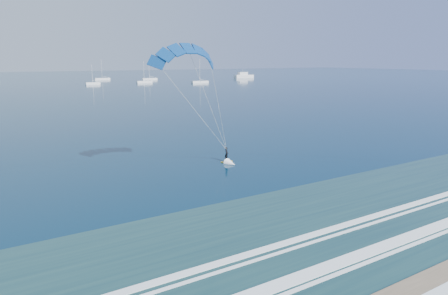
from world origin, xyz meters
name	(u,v)px	position (x,y,z in m)	size (l,w,h in m)	color
kitesurfer_rig	(209,104)	(4.36, 28.21, 7.98)	(13.91, 8.26, 15.49)	yellow
motor_yacht	(244,76)	(140.98, 222.41, 1.57)	(14.38, 3.83, 6.03)	silver
sailboat_3	(93,83)	(32.95, 201.22, 0.67)	(7.10, 2.40, 10.07)	silver
sailboat_4	(102,79)	(49.75, 246.40, 0.69)	(9.37, 2.40, 12.65)	silver
sailboat_5	(144,82)	(60.50, 200.63, 0.68)	(8.57, 2.40, 11.72)	silver
sailboat_6	(200,82)	(86.43, 184.56, 0.69)	(9.71, 2.40, 13.03)	silver
sailboat_7	(150,79)	(74.69, 229.63, 0.67)	(9.58, 2.40, 11.58)	silver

